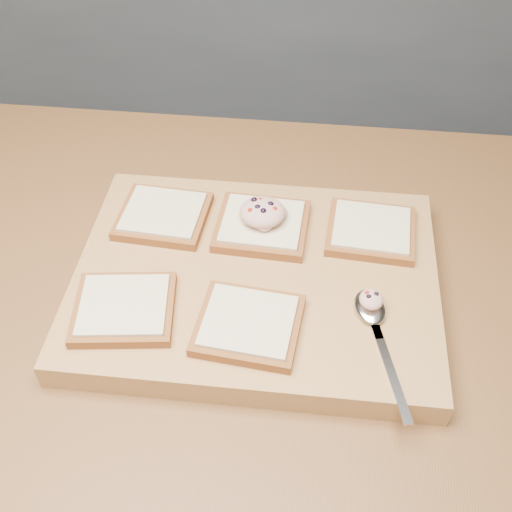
{
  "coord_description": "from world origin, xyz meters",
  "views": [
    {
      "loc": [
        -0.1,
        -0.61,
        1.58
      ],
      "look_at": [
        -0.16,
        -0.02,
        0.97
      ],
      "focal_mm": 45.0,
      "sensor_mm": 36.0,
      "label": 1
    }
  ],
  "objects_px": {
    "cutting_board": "(256,281)",
    "bread_far_center": "(262,225)",
    "spoon": "(373,316)",
    "tuna_salad_dollop": "(262,212)"
  },
  "relations": [
    {
      "from": "cutting_board",
      "to": "tuna_salad_dollop",
      "type": "xyz_separation_m",
      "value": [
        -0.0,
        0.08,
        0.05
      ]
    },
    {
      "from": "tuna_salad_dollop",
      "to": "cutting_board",
      "type": "bearing_deg",
      "value": -89.93
    },
    {
      "from": "cutting_board",
      "to": "bread_far_center",
      "type": "bearing_deg",
      "value": 90.42
    },
    {
      "from": "tuna_salad_dollop",
      "to": "spoon",
      "type": "distance_m",
      "value": 0.22
    },
    {
      "from": "cutting_board",
      "to": "spoon",
      "type": "distance_m",
      "value": 0.17
    },
    {
      "from": "tuna_salad_dollop",
      "to": "spoon",
      "type": "height_order",
      "value": "tuna_salad_dollop"
    },
    {
      "from": "bread_far_center",
      "to": "spoon",
      "type": "bearing_deg",
      "value": -43.58
    },
    {
      "from": "cutting_board",
      "to": "spoon",
      "type": "height_order",
      "value": "spoon"
    },
    {
      "from": "spoon",
      "to": "cutting_board",
      "type": "bearing_deg",
      "value": 157.18
    },
    {
      "from": "bread_far_center",
      "to": "tuna_salad_dollop",
      "type": "distance_m",
      "value": 0.02
    }
  ]
}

